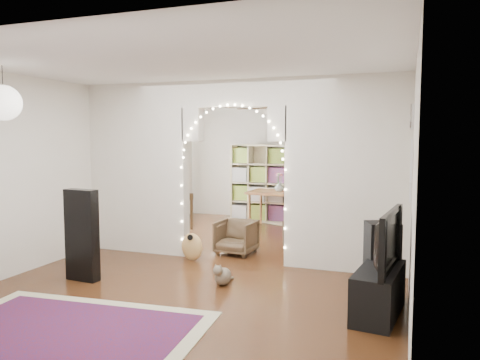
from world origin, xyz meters
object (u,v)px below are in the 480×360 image
(dining_chair_left, at_px, (236,237))
(floor_speaker, at_px, (382,261))
(acoustic_guitar, at_px, (192,236))
(dining_chair_right, at_px, (304,234))
(media_console, at_px, (379,292))
(bookcase, at_px, (269,183))
(dining_table, at_px, (279,195))

(dining_chair_left, bearing_deg, floor_speaker, -28.40)
(floor_speaker, height_order, dining_chair_left, floor_speaker)
(acoustic_guitar, height_order, dining_chair_left, acoustic_guitar)
(acoustic_guitar, height_order, floor_speaker, acoustic_guitar)
(floor_speaker, relative_size, dining_chair_right, 1.65)
(media_console, height_order, dining_chair_left, dining_chair_left)
(dining_chair_left, height_order, dining_chair_right, dining_chair_left)
(bookcase, relative_size, dining_table, 1.36)
(floor_speaker, xyz_separation_m, bookcase, (-2.63, 4.36, 0.40))
(bookcase, distance_m, dining_table, 0.78)
(acoustic_guitar, distance_m, bookcase, 3.57)
(dining_chair_right, bearing_deg, media_console, -46.62)
(media_console, distance_m, bookcase, 5.56)
(dining_chair_right, bearing_deg, bookcase, 135.71)
(dining_table, bearing_deg, dining_chair_right, -57.57)
(bookcase, bearing_deg, media_console, -38.23)
(floor_speaker, xyz_separation_m, dining_table, (-2.22, 3.72, 0.23))
(media_console, distance_m, dining_chair_right, 2.95)
(floor_speaker, bearing_deg, dining_chair_left, 127.24)
(media_console, bearing_deg, floor_speaker, 97.09)
(acoustic_guitar, relative_size, floor_speaker, 0.96)
(dining_table, height_order, dining_chair_right, dining_table)
(dining_chair_left, bearing_deg, acoustic_guitar, -125.92)
(dining_chair_right, bearing_deg, acoustic_guitar, -121.96)
(media_console, xyz_separation_m, dining_chair_left, (-2.30, 1.93, 0.02))
(dining_chair_right, bearing_deg, dining_table, 134.54)
(acoustic_guitar, xyz_separation_m, dining_table, (0.57, 2.89, 0.30))
(dining_table, distance_m, dining_chair_right, 1.87)
(dining_table, bearing_deg, acoustic_guitar, -97.26)
(dining_table, relative_size, dining_chair_right, 2.29)
(bookcase, bearing_deg, dining_chair_right, -36.98)
(acoustic_guitar, bearing_deg, dining_table, 70.04)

